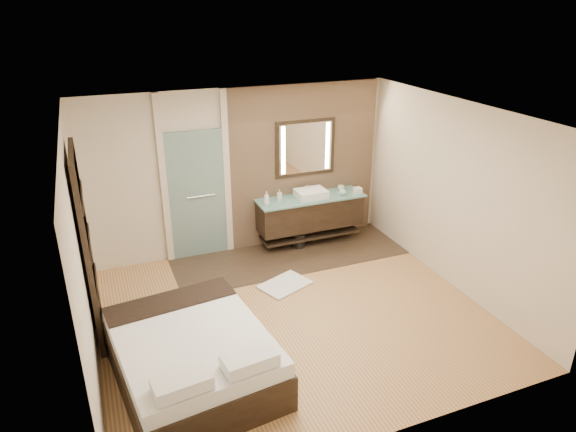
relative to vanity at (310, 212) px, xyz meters
name	(u,v)px	position (x,y,z in m)	size (l,w,h in m)	color
floor	(293,315)	(-1.10, -1.92, -0.58)	(5.00, 5.00, 0.00)	#9B6441
tile_strip	(290,256)	(-0.50, -0.32, -0.57)	(3.80, 1.30, 0.01)	#33241C
stone_wall	(304,164)	(0.00, 0.29, 0.77)	(2.60, 0.08, 2.70)	tan
vanity	(310,212)	(0.00, 0.00, 0.00)	(1.85, 0.55, 0.88)	black
mirror_unit	(305,148)	(0.00, 0.24, 1.07)	(1.06, 0.04, 0.96)	black
frosted_door	(197,190)	(-1.85, 0.28, 0.56)	(1.10, 0.12, 2.70)	#AAD7CF
shoji_partition	(87,246)	(-3.53, -1.32, 0.63)	(0.06, 1.20, 2.40)	black
bed	(193,357)	(-2.61, -2.69, -0.27)	(1.79, 2.13, 0.75)	black
bath_mat	(285,284)	(-0.92, -1.17, -0.56)	(0.72, 0.50, 0.02)	white
waste_bin	(299,240)	(-0.24, -0.08, -0.45)	(0.21, 0.21, 0.26)	black
tissue_box	(358,190)	(0.82, -0.14, 0.33)	(0.12, 0.12, 0.10)	silver
soap_bottle_a	(266,198)	(-0.80, -0.05, 0.39)	(0.08, 0.08, 0.22)	white
soap_bottle_b	(280,195)	(-0.53, 0.07, 0.37)	(0.08, 0.08, 0.17)	#B2B2B2
soap_bottle_c	(343,191)	(0.54, -0.12, 0.36)	(0.12, 0.12, 0.15)	#A2CCC4
cup	(341,188)	(0.62, 0.10, 0.33)	(0.11, 0.11, 0.09)	silver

